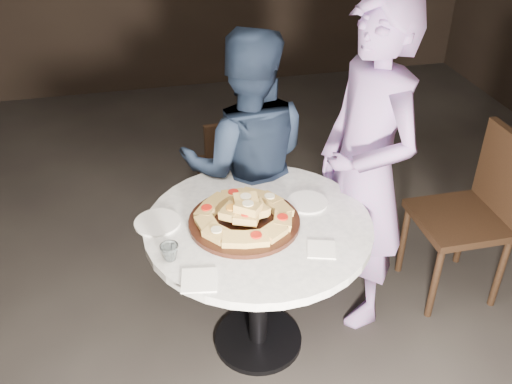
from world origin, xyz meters
TOP-DOWN VIEW (x-y plane):
  - floor at (0.00, 0.00)m, footprint 7.00×7.00m
  - table at (0.09, 0.04)m, footprint 1.24×1.24m
  - serving_board at (0.02, 0.04)m, footprint 0.57×0.57m
  - focaccia_pile at (0.03, 0.04)m, footprint 0.44×0.43m
  - plate_left at (-0.35, 0.13)m, footprint 0.24×0.24m
  - plate_right at (0.34, 0.13)m, footprint 0.23×0.23m
  - water_glass at (-0.32, -0.13)m, footprint 0.09×0.09m
  - napkin_near at (-0.23, -0.28)m, footprint 0.16×0.16m
  - napkin_far at (0.30, -0.21)m, footprint 0.15×0.15m
  - chair_far at (0.16, 0.99)m, footprint 0.42×0.44m
  - chair_right at (1.32, 0.21)m, footprint 0.47×0.45m
  - diner_navy at (0.15, 0.59)m, footprint 0.80×0.68m
  - diner_teal at (0.65, 0.21)m, footprint 0.53×0.70m

SIDE VIEW (x-z plane):
  - floor at x=0.00m, z-range 0.00..0.00m
  - chair_far at x=0.16m, z-range 0.07..0.91m
  - chair_right at x=1.32m, z-range 0.07..1.03m
  - table at x=0.09m, z-range 0.24..1.01m
  - diner_navy at x=0.15m, z-range 0.00..1.48m
  - napkin_far at x=0.30m, z-range 0.76..0.77m
  - napkin_near at x=-0.23m, z-range 0.76..0.77m
  - plate_right at x=0.34m, z-range 0.76..0.78m
  - plate_left at x=-0.35m, z-range 0.76..0.78m
  - serving_board at x=0.02m, z-range 0.76..0.79m
  - water_glass at x=-0.32m, z-range 0.76..0.84m
  - focaccia_pile at x=0.03m, z-range 0.76..0.88m
  - diner_teal at x=0.65m, z-range 0.00..1.71m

